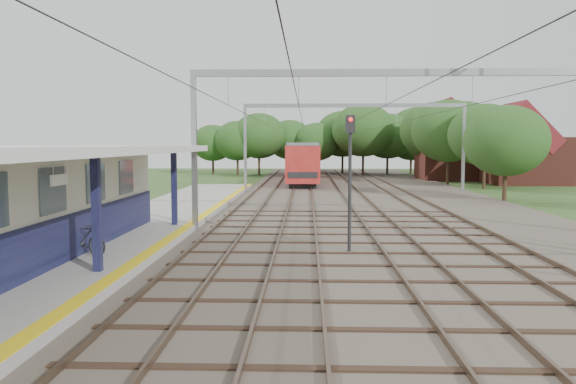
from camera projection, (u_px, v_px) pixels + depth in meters
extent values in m
plane|color=#2D4C1E|center=(315.00, 375.00, 9.34)|extent=(160.00, 160.00, 0.00)
cube|color=#473D33|center=(366.00, 199.00, 39.07)|extent=(18.00, 90.00, 0.10)
cube|color=gray|center=(131.00, 232.00, 23.52)|extent=(5.00, 52.00, 0.35)
cube|color=yellow|center=(185.00, 228.00, 23.42)|extent=(0.45, 52.00, 0.01)
cube|color=beige|center=(8.00, 205.00, 16.43)|extent=(3.20, 18.00, 3.40)
cube|color=#121338|center=(64.00, 240.00, 16.46)|extent=(0.06, 18.00, 1.40)
cube|color=slate|center=(62.00, 189.00, 16.34)|extent=(0.05, 16.00, 1.30)
cube|color=#121338|center=(97.00, 213.00, 15.35)|extent=(0.22, 0.22, 3.20)
cube|color=#121338|center=(174.00, 188.00, 24.31)|extent=(0.22, 0.22, 3.20)
cube|color=silver|center=(26.00, 151.00, 15.26)|extent=(6.40, 20.00, 0.24)
cube|color=white|center=(59.00, 180.00, 13.27)|extent=(0.06, 0.85, 0.26)
cube|color=brown|center=(249.00, 197.00, 39.34)|extent=(0.07, 88.00, 0.15)
cube|color=brown|center=(269.00, 197.00, 39.29)|extent=(0.07, 88.00, 0.15)
cube|color=brown|center=(292.00, 197.00, 39.24)|extent=(0.07, 88.00, 0.15)
cube|color=brown|center=(312.00, 197.00, 39.19)|extent=(0.07, 88.00, 0.15)
cube|color=brown|center=(344.00, 197.00, 39.11)|extent=(0.07, 88.00, 0.15)
cube|color=brown|center=(365.00, 197.00, 39.06)|extent=(0.07, 88.00, 0.15)
cube|color=brown|center=(396.00, 197.00, 38.99)|extent=(0.07, 88.00, 0.15)
cube|color=brown|center=(417.00, 197.00, 38.94)|extent=(0.07, 88.00, 0.15)
cube|color=gray|center=(194.00, 152.00, 24.15)|extent=(0.22, 0.22, 7.00)
cube|color=gray|center=(394.00, 73.00, 23.57)|extent=(17.00, 0.20, 0.30)
cube|color=gray|center=(245.00, 149.00, 44.06)|extent=(0.22, 0.22, 7.00)
cube|color=gray|center=(463.00, 149.00, 43.49)|extent=(0.22, 0.22, 7.00)
cube|color=gray|center=(354.00, 105.00, 43.49)|extent=(17.00, 0.20, 0.30)
cylinder|color=black|center=(259.00, 120.00, 38.86)|extent=(0.02, 88.00, 0.02)
cylinder|color=black|center=(302.00, 120.00, 38.76)|extent=(0.02, 88.00, 0.02)
cylinder|color=black|center=(356.00, 120.00, 38.64)|extent=(0.02, 88.00, 0.02)
cylinder|color=black|center=(408.00, 120.00, 38.51)|extent=(0.02, 88.00, 0.02)
cylinder|color=#382619|center=(228.00, 163.00, 70.30)|extent=(0.28, 0.28, 2.88)
ellipsoid|color=#214719|center=(228.00, 135.00, 70.00)|extent=(6.72, 6.72, 5.76)
cylinder|color=#382619|center=(277.00, 164.00, 72.10)|extent=(0.28, 0.28, 2.52)
ellipsoid|color=#214719|center=(277.00, 140.00, 71.84)|extent=(5.88, 5.88, 5.04)
cylinder|color=#382619|center=(324.00, 162.00, 68.88)|extent=(0.28, 0.28, 3.24)
ellipsoid|color=#214719|center=(325.00, 130.00, 68.54)|extent=(7.56, 7.56, 6.48)
cylinder|color=#382619|center=(372.00, 164.00, 70.69)|extent=(0.28, 0.28, 2.70)
ellipsoid|color=#214719|center=(372.00, 138.00, 70.41)|extent=(6.30, 6.30, 5.40)
cylinder|color=#382619|center=(483.00, 175.00, 46.58)|extent=(0.28, 0.28, 2.52)
ellipsoid|color=#214719|center=(484.00, 138.00, 46.32)|extent=(5.88, 5.88, 5.04)
cylinder|color=#382619|center=(443.00, 166.00, 62.48)|extent=(0.28, 0.28, 2.88)
ellipsoid|color=#214719|center=(444.00, 134.00, 62.18)|extent=(6.72, 6.72, 5.76)
cube|color=brown|center=(525.00, 161.00, 54.24)|extent=(7.00, 6.00, 4.50)
cube|color=maroon|center=(527.00, 128.00, 53.97)|extent=(4.99, 6.12, 4.99)
cube|color=brown|center=(457.00, 157.00, 60.36)|extent=(8.00, 6.00, 5.00)
cube|color=maroon|center=(458.00, 125.00, 60.08)|extent=(5.52, 6.12, 5.52)
imported|color=black|center=(83.00, 239.00, 17.62)|extent=(1.83, 1.09, 1.06)
cube|color=black|center=(303.00, 180.00, 55.52)|extent=(2.34, 16.68, 0.44)
cube|color=#A61D19|center=(303.00, 162.00, 55.37)|extent=(2.92, 18.13, 3.18)
cube|color=black|center=(303.00, 158.00, 55.34)|extent=(2.96, 16.68, 0.91)
cube|color=slate|center=(303.00, 144.00, 55.22)|extent=(2.69, 18.13, 0.28)
cube|color=black|center=(304.00, 171.00, 74.17)|extent=(2.34, 16.68, 0.44)
cube|color=#A61D19|center=(304.00, 157.00, 74.02)|extent=(2.92, 18.13, 3.18)
cube|color=black|center=(304.00, 155.00, 73.99)|extent=(2.96, 16.68, 0.91)
cube|color=slate|center=(304.00, 144.00, 73.87)|extent=(2.69, 18.13, 0.28)
cylinder|color=black|center=(350.00, 191.00, 19.50)|extent=(0.13, 0.13, 4.43)
cube|color=black|center=(350.00, 124.00, 19.30)|extent=(0.35, 0.23, 0.61)
sphere|color=red|center=(351.00, 120.00, 19.19)|extent=(0.16, 0.16, 0.16)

